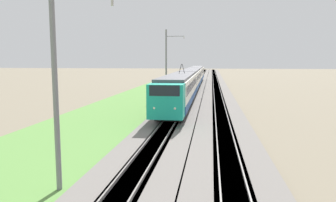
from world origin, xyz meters
TOP-DOWN VIEW (x-y plane):
  - ballast_main at (50.00, 0.00)m, footprint 240.00×4.40m
  - ballast_adjacent at (50.00, -4.33)m, footprint 240.00×4.40m
  - track_main at (50.00, 0.00)m, footprint 240.00×1.57m
  - track_adjacent at (50.00, -4.33)m, footprint 240.00×1.57m
  - grass_verge at (50.00, 6.23)m, footprint 240.00×9.66m
  - passenger_train at (49.26, 0.00)m, footprint 62.90×2.83m
  - catenary_mast_near at (6.31, 2.68)m, footprint 0.22×2.56m
  - catenary_mast_mid at (38.32, 2.69)m, footprint 0.22×2.56m

SIDE VIEW (x-z plane):
  - grass_verge at x=50.00m, z-range 0.00..0.12m
  - ballast_main at x=50.00m, z-range 0.00..0.30m
  - ballast_adjacent at x=50.00m, z-range 0.00..0.30m
  - track_main at x=50.00m, z-range -0.07..0.38m
  - track_adjacent at x=50.00m, z-range -0.07..0.38m
  - passenger_train at x=49.26m, z-range -0.17..4.78m
  - catenary_mast_near at x=6.31m, z-range 0.14..8.81m
  - catenary_mast_mid at x=38.32m, z-range 0.15..9.60m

